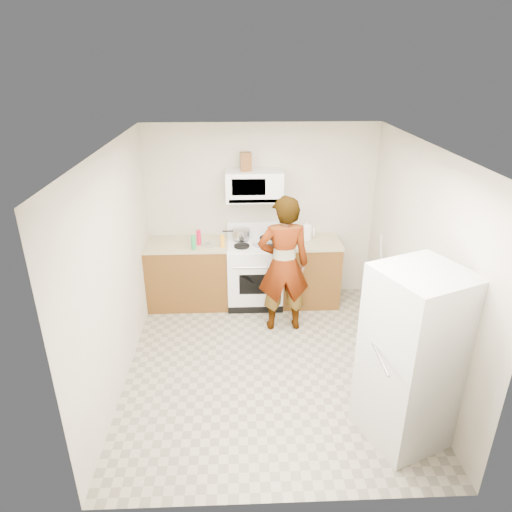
{
  "coord_description": "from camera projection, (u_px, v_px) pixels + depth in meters",
  "views": [
    {
      "loc": [
        -0.32,
        -4.34,
        3.3
      ],
      "look_at": [
        -0.12,
        0.55,
        1.14
      ],
      "focal_mm": 32.0,
      "sensor_mm": 36.0,
      "label": 1
    }
  ],
  "objects": [
    {
      "name": "cabinet_right",
      "position": [
        309.0,
        272.0,
        6.52
      ],
      "size": [
        0.8,
        0.62,
        0.9
      ],
      "primitive_type": "cube",
      "color": "brown",
      "rests_on": "floor"
    },
    {
      "name": "counter_right",
      "position": [
        311.0,
        242.0,
        6.33
      ],
      "size": [
        0.82,
        0.64,
        0.03
      ],
      "primitive_type": "cube",
      "color": "tan",
      "rests_on": "cabinet_right"
    },
    {
      "name": "person",
      "position": [
        284.0,
        265.0,
        5.69
      ],
      "size": [
        0.67,
        0.46,
        1.8
      ],
      "primitive_type": "imported",
      "rotation": [
        0.0,
        0.0,
        3.19
      ],
      "color": "tan",
      "rests_on": "floor"
    },
    {
      "name": "bottle_spray",
      "position": [
        199.0,
        237.0,
        6.17
      ],
      "size": [
        0.07,
        0.07,
        0.21
      ],
      "primitive_type": "cylinder",
      "rotation": [
        0.0,
        0.0,
        -0.09
      ],
      "color": "red",
      "rests_on": "counter_left"
    },
    {
      "name": "fridge",
      "position": [
        412.0,
        358.0,
        4.03
      ],
      "size": [
        0.92,
        0.92,
        1.7
      ],
      "primitive_type": "cube",
      "rotation": [
        0.0,
        0.0,
        0.4
      ],
      "color": "silver",
      "rests_on": "floor"
    },
    {
      "name": "floor",
      "position": [
        268.0,
        364.0,
        5.31
      ],
      "size": [
        3.6,
        3.6,
        0.0
      ],
      "primitive_type": "plane",
      "color": "gray",
      "rests_on": "ground"
    },
    {
      "name": "bottle_green_cap",
      "position": [
        193.0,
        242.0,
        6.02
      ],
      "size": [
        0.07,
        0.07,
        0.19
      ],
      "primitive_type": "cylinder",
      "rotation": [
        0.0,
        0.0,
        -0.25
      ],
      "color": "#1B9542",
      "rests_on": "counter_left"
    },
    {
      "name": "kettle",
      "position": [
        306.0,
        232.0,
        6.36
      ],
      "size": [
        0.2,
        0.2,
        0.19
      ],
      "primitive_type": "cylinder",
      "rotation": [
        0.0,
        0.0,
        0.28
      ],
      "color": "white",
      "rests_on": "counter_right"
    },
    {
      "name": "right_wall",
      "position": [
        418.0,
        265.0,
        4.87
      ],
      "size": [
        0.02,
        3.6,
        2.5
      ],
      "primitive_type": "cube",
      "color": "beige",
      "rests_on": "floor"
    },
    {
      "name": "saucepan",
      "position": [
        241.0,
        234.0,
        6.34
      ],
      "size": [
        0.27,
        0.27,
        0.13
      ],
      "primitive_type": "cylinder",
      "rotation": [
        0.0,
        0.0,
        0.14
      ],
      "color": "#B1B0B5",
      "rests_on": "gas_range"
    },
    {
      "name": "broom",
      "position": [
        381.0,
        274.0,
        6.1
      ],
      "size": [
        0.21,
        0.19,
        1.2
      ],
      "primitive_type": "cylinder",
      "rotation": [
        0.14,
        -0.14,
        -0.06
      ],
      "color": "silver",
      "rests_on": "floor"
    },
    {
      "name": "pot_lid",
      "position": [
        209.0,
        244.0,
        6.2
      ],
      "size": [
        0.27,
        0.27,
        0.01
      ],
      "primitive_type": "cylinder",
      "rotation": [
        0.0,
        0.0,
        0.17
      ],
      "color": "white",
      "rests_on": "counter_left"
    },
    {
      "name": "cabinet_left",
      "position": [
        188.0,
        275.0,
        6.45
      ],
      "size": [
        1.12,
        0.62,
        0.9
      ],
      "primitive_type": "cube",
      "color": "brown",
      "rests_on": "floor"
    },
    {
      "name": "gas_range",
      "position": [
        255.0,
        271.0,
        6.47
      ],
      "size": [
        0.76,
        0.65,
        1.13
      ],
      "color": "white",
      "rests_on": "floor"
    },
    {
      "name": "counter_left",
      "position": [
        186.0,
        244.0,
        6.26
      ],
      "size": [
        1.14,
        0.64,
        0.03
      ],
      "primitive_type": "cube",
      "color": "tan",
      "rests_on": "cabinet_left"
    },
    {
      "name": "microwave",
      "position": [
        254.0,
        186.0,
        6.09
      ],
      "size": [
        0.76,
        0.38,
        0.4
      ],
      "primitive_type": "cube",
      "color": "white",
      "rests_on": "back_wall"
    },
    {
      "name": "back_wall",
      "position": [
        261.0,
        213.0,
        6.44
      ],
      "size": [
        3.2,
        0.02,
        2.5
      ],
      "primitive_type": "cube",
      "color": "beige",
      "rests_on": "floor"
    },
    {
      "name": "bottle_hot_sauce",
      "position": [
        222.0,
        241.0,
        6.09
      ],
      "size": [
        0.07,
        0.07,
        0.17
      ],
      "primitive_type": "cylinder",
      "rotation": [
        0.0,
        0.0,
        0.37
      ],
      "color": "#FBA11B",
      "rests_on": "counter_left"
    },
    {
      "name": "jug",
      "position": [
        246.0,
        162.0,
        5.97
      ],
      "size": [
        0.16,
        0.16,
        0.24
      ],
      "primitive_type": "cube",
      "rotation": [
        0.0,
        0.0,
        0.11
      ],
      "color": "brown",
      "rests_on": "microwave"
    },
    {
      "name": "tray",
      "position": [
        262.0,
        243.0,
        6.2
      ],
      "size": [
        0.29,
        0.23,
        0.05
      ],
      "primitive_type": "cube",
      "rotation": [
        0.0,
        0.0,
        0.32
      ],
      "color": "silver",
      "rests_on": "gas_range"
    }
  ]
}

